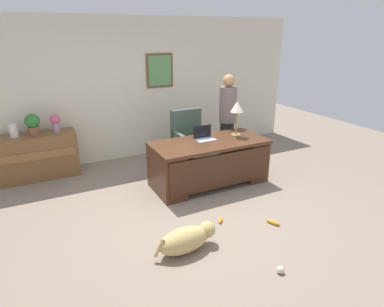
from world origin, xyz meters
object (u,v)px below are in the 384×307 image
person_standing (227,119)px  credenza (39,156)px  desk (210,161)px  desk_lamp (237,109)px  laptop (204,136)px  armchair (190,141)px  vase_empty (13,131)px  dog_toy_bone (220,220)px  vase_with_flowers (55,122)px  potted_plant (33,123)px  dog_toy_ball (280,270)px  dog_lying (187,239)px  dog_toy_plush (273,222)px

person_standing → credenza: bearing=165.3°
desk → desk_lamp: 0.98m
laptop → desk_lamp: size_ratio=0.54×
armchair → vase_empty: (-2.90, 0.67, 0.41)m
laptop → dog_toy_bone: 1.53m
vase_with_flowers → potted_plant: potted_plant is taller
desk → credenza: size_ratio=1.47×
dog_toy_ball → person_standing: bearing=68.0°
desk_lamp → vase_with_flowers: desk_lamp is taller
desk_lamp → dog_toy_ball: bearing=-112.6°
dog_toy_ball → laptop: bearing=80.8°
vase_empty → desk_lamp: bearing=-24.0°
dog_lying → dog_toy_ball: 1.08m
desk → potted_plant: (-2.51, 1.59, 0.57)m
armchair → dog_toy_ball: size_ratio=12.92×
dog_toy_bone → dog_toy_plush: size_ratio=0.76×
laptop → potted_plant: 2.87m
armchair → person_standing: (0.69, -0.20, 0.40)m
armchair → vase_empty: 3.00m
vase_empty → dog_toy_ball: bearing=-58.1°
desk → dog_lying: (-1.13, -1.45, -0.25)m
armchair → vase_empty: armchair is taller
desk_lamp → dog_toy_plush: (-0.41, -1.56, -1.19)m
dog_lying → laptop: laptop is taller
potted_plant → dog_toy_plush: bearing=-49.1°
dog_toy_bone → dog_lying: bearing=-152.5°
dog_lying → desk_lamp: size_ratio=1.36×
person_standing → vase_with_flowers: bearing=163.6°
credenza → vase_empty: bearing=179.7°
desk_lamp → vase_empty: size_ratio=2.65×
potted_plant → dog_toy_ball: size_ratio=4.40×
dog_toy_plush → laptop: bearing=95.9°
armchair → potted_plant: potted_plant is taller
person_standing → armchair: bearing=164.1°
dog_toy_bone → dog_toy_plush: 0.70m
credenza → dog_toy_bone: credenza is taller
potted_plant → armchair: bearing=-14.4°
credenza → dog_lying: (1.37, -3.03, -0.23)m
laptop → credenza: bearing=150.0°
desk → dog_toy_bone: desk is taller
potted_plant → dog_toy_bone: bearing=-52.6°
person_standing → desk_lamp: 0.75m
laptop → vase_with_flowers: size_ratio=1.01×
desk → dog_lying: desk is taller
desk → dog_toy_bone: 1.25m
desk_lamp → dog_toy_plush: bearing=-104.9°
potted_plant → dog_toy_bone: 3.51m
vase_with_flowers → desk_lamp: bearing=-29.0°
dog_lying → vase_empty: 3.54m
armchair → dog_toy_plush: 2.43m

